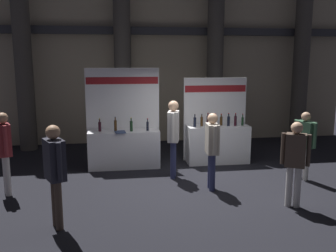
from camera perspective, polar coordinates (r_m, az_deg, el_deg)
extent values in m
plane|color=black|center=(8.40, 4.31, -9.05)|extent=(24.80, 24.80, 0.00)
cube|color=tan|center=(12.55, -0.23, 12.83)|extent=(12.40, 0.25, 6.65)
cube|color=#2D2D33|center=(12.27, -0.03, 14.44)|extent=(12.40, 0.20, 0.24)
cylinder|color=#423D38|center=(12.00, -21.46, 9.72)|extent=(0.52, 0.52, 5.60)
cylinder|color=#423D38|center=(11.70, -7.02, 10.35)|extent=(0.52, 0.52, 5.60)
cylinder|color=#423D38|center=(12.14, 7.29, 10.35)|extent=(0.52, 0.52, 5.60)
cylinder|color=#423D38|center=(13.23, 19.89, 9.82)|extent=(0.52, 0.52, 5.60)
cube|color=white|center=(9.62, -6.79, -3.56)|extent=(1.82, 0.60, 0.97)
cube|color=white|center=(9.80, -6.94, 1.41)|extent=(1.91, 0.04, 2.55)
cube|color=maroon|center=(9.68, -7.07, 6.97)|extent=(1.85, 0.01, 0.18)
cylinder|color=black|center=(9.51, -10.49, -0.10)|extent=(0.07, 0.07, 0.24)
cylinder|color=black|center=(9.49, -10.52, 0.83)|extent=(0.03, 0.03, 0.07)
cylinder|color=gold|center=(9.48, -10.53, 1.10)|extent=(0.03, 0.03, 0.02)
cylinder|color=#472D14|center=(9.47, -8.12, 0.04)|extent=(0.07, 0.07, 0.28)
cylinder|color=#472D14|center=(9.44, -8.14, 1.09)|extent=(0.03, 0.03, 0.07)
cylinder|color=black|center=(9.43, -8.15, 1.36)|extent=(0.03, 0.03, 0.02)
cylinder|color=#19381E|center=(9.41, -5.69, -0.02)|extent=(0.07, 0.07, 0.26)
cylinder|color=#19381E|center=(9.38, -5.71, 0.98)|extent=(0.03, 0.03, 0.07)
cylinder|color=gold|center=(9.38, -5.71, 1.24)|extent=(0.03, 0.03, 0.02)
cylinder|color=black|center=(9.46, -3.18, -0.04)|extent=(0.06, 0.06, 0.23)
cylinder|color=black|center=(9.44, -3.19, 0.86)|extent=(0.03, 0.03, 0.07)
cylinder|color=red|center=(9.43, -3.19, 1.13)|extent=(0.03, 0.03, 0.02)
cube|color=#334772|center=(9.34, -7.40, -0.92)|extent=(0.30, 0.38, 0.01)
cube|color=white|center=(10.08, 7.65, -2.79)|extent=(1.66, 0.60, 1.02)
cube|color=white|center=(10.28, 7.22, 1.05)|extent=(1.74, 0.04, 2.28)
cube|color=maroon|center=(10.16, 7.36, 5.73)|extent=(1.69, 0.01, 0.18)
cylinder|color=black|center=(9.71, 4.15, 0.59)|extent=(0.07, 0.07, 0.25)
cylinder|color=black|center=(9.68, 4.17, 1.53)|extent=(0.03, 0.03, 0.07)
cylinder|color=black|center=(9.68, 4.17, 1.78)|extent=(0.03, 0.03, 0.02)
cylinder|color=#472D14|center=(9.84, 5.22, 0.68)|extent=(0.07, 0.07, 0.24)
cylinder|color=#472D14|center=(9.82, 5.23, 1.56)|extent=(0.03, 0.03, 0.06)
cylinder|color=black|center=(9.81, 5.24, 1.79)|extent=(0.03, 0.03, 0.02)
cylinder|color=black|center=(9.86, 6.17, 0.76)|extent=(0.07, 0.07, 0.27)
cylinder|color=black|center=(9.83, 6.19, 1.72)|extent=(0.03, 0.03, 0.06)
cylinder|color=red|center=(9.82, 6.19, 1.96)|extent=(0.03, 0.03, 0.02)
cylinder|color=#472D14|center=(9.90, 7.29, 0.72)|extent=(0.08, 0.08, 0.25)
cylinder|color=#472D14|center=(9.87, 7.31, 1.63)|extent=(0.03, 0.03, 0.07)
cylinder|color=red|center=(9.86, 7.31, 1.88)|extent=(0.03, 0.03, 0.02)
cylinder|color=#472D14|center=(10.02, 8.20, 0.77)|extent=(0.07, 0.07, 0.24)
cylinder|color=#472D14|center=(9.99, 8.22, 1.61)|extent=(0.03, 0.03, 0.06)
cylinder|color=red|center=(9.99, 8.23, 1.84)|extent=(0.03, 0.03, 0.02)
cylinder|color=black|center=(9.98, 9.32, 0.75)|extent=(0.08, 0.08, 0.25)
cylinder|color=black|center=(9.95, 9.35, 1.67)|extent=(0.03, 0.03, 0.07)
cylinder|color=red|center=(9.95, 9.36, 1.94)|extent=(0.03, 0.03, 0.02)
cylinder|color=black|center=(10.00, 10.36, 0.77)|extent=(0.07, 0.07, 0.26)
cylinder|color=black|center=(9.98, 10.39, 1.69)|extent=(0.03, 0.03, 0.06)
cylinder|color=red|center=(9.97, 10.39, 1.92)|extent=(0.03, 0.03, 0.02)
cylinder|color=#19381E|center=(10.09, 11.43, 0.70)|extent=(0.06, 0.06, 0.22)
cylinder|color=#19381E|center=(10.07, 11.46, 1.54)|extent=(0.03, 0.03, 0.08)
cylinder|color=red|center=(10.06, 11.47, 1.82)|extent=(0.03, 0.03, 0.02)
cylinder|color=silver|center=(8.45, -23.69, -6.83)|extent=(0.12, 0.12, 0.83)
cylinder|color=silver|center=(8.31, -23.54, -7.12)|extent=(0.12, 0.12, 0.83)
cube|color=maroon|center=(8.20, -23.99, -1.99)|extent=(0.35, 0.40, 0.66)
sphere|color=tan|center=(8.12, -24.22, 1.11)|extent=(0.23, 0.23, 0.23)
cylinder|color=maroon|center=(8.40, -24.21, -1.61)|extent=(0.08, 0.08, 0.63)
cylinder|color=maroon|center=(7.99, -23.78, -2.16)|extent=(0.08, 0.08, 0.63)
cylinder|color=navy|center=(8.84, 0.87, -5.01)|extent=(0.12, 0.12, 0.89)
cylinder|color=navy|center=(8.67, 0.77, -5.32)|extent=(0.12, 0.12, 0.89)
cube|color=silver|center=(8.58, 0.84, -0.05)|extent=(0.34, 0.48, 0.70)
sphere|color=tan|center=(8.50, 0.84, 3.12)|extent=(0.24, 0.24, 0.24)
cylinder|color=silver|center=(8.83, 0.98, 0.36)|extent=(0.08, 0.08, 0.67)
cylinder|color=silver|center=(8.32, 0.68, -0.26)|extent=(0.08, 0.08, 0.67)
cylinder|color=silver|center=(7.48, 19.35, -8.89)|extent=(0.12, 0.12, 0.79)
cylinder|color=silver|center=(7.48, 18.18, -8.82)|extent=(0.12, 0.12, 0.79)
cube|color=#47382D|center=(7.28, 19.09, -3.57)|extent=(0.44, 0.39, 0.63)
sphere|color=tan|center=(7.19, 19.29, -0.25)|extent=(0.22, 0.22, 0.22)
cylinder|color=#47382D|center=(7.28, 20.88, -3.56)|extent=(0.08, 0.08, 0.60)
cylinder|color=#47382D|center=(7.29, 17.32, -3.33)|extent=(0.08, 0.08, 0.60)
cylinder|color=navy|center=(8.13, 6.59, -6.78)|extent=(0.12, 0.12, 0.80)
cylinder|color=navy|center=(7.95, 6.86, -7.17)|extent=(0.12, 0.12, 0.80)
cube|color=#ADA393|center=(7.86, 6.84, -1.96)|extent=(0.26, 0.43, 0.64)
sphere|color=tan|center=(7.78, 6.90, 1.16)|extent=(0.22, 0.22, 0.22)
cylinder|color=#ADA393|center=(8.09, 6.48, -1.47)|extent=(0.08, 0.08, 0.60)
cylinder|color=#ADA393|center=(7.61, 7.22, -2.25)|extent=(0.08, 0.08, 0.60)
cylinder|color=silver|center=(9.28, 19.66, -5.27)|extent=(0.12, 0.12, 0.77)
cylinder|color=silver|center=(9.16, 20.54, -5.52)|extent=(0.12, 0.12, 0.77)
cube|color=#33563D|center=(9.07, 20.37, -1.21)|extent=(0.37, 0.51, 0.61)
sphere|color=tan|center=(9.00, 20.53, 1.38)|extent=(0.21, 0.21, 0.21)
cylinder|color=#33563D|center=(9.24, 19.08, -0.82)|extent=(0.08, 0.08, 0.58)
cylinder|color=#33563D|center=(8.89, 21.72, -1.42)|extent=(0.08, 0.08, 0.58)
cylinder|color=#47382D|center=(6.44, -16.53, -11.66)|extent=(0.12, 0.12, 0.84)
cylinder|color=#47382D|center=(6.59, -16.99, -11.14)|extent=(0.12, 0.12, 0.84)
cube|color=#23232D|center=(6.28, -17.12, -4.98)|extent=(0.42, 0.51, 0.67)
sphere|color=tan|center=(6.18, -17.35, -0.91)|extent=(0.23, 0.23, 0.23)
cylinder|color=#23232D|center=(6.03, -16.42, -5.41)|extent=(0.08, 0.08, 0.63)
cylinder|color=#23232D|center=(6.52, -17.79, -4.30)|extent=(0.08, 0.08, 0.63)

